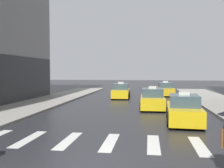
{
  "coord_description": "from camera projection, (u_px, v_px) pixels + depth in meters",
  "views": [
    {
      "loc": [
        1.6,
        -7.33,
        2.95
      ],
      "look_at": [
        -0.64,
        8.0,
        2.19
      ],
      "focal_mm": 40.56,
      "sensor_mm": 36.0,
      "label": 1
    }
  ],
  "objects": [
    {
      "name": "taxi_second",
      "position": [
        152.0,
        100.0,
        20.15
      ],
      "size": [
        1.98,
        4.56,
        1.8
      ],
      "color": "yellow",
      "rests_on": "ground"
    },
    {
      "name": "taxi_lead",
      "position": [
        184.0,
        110.0,
        14.6
      ],
      "size": [
        2.1,
        4.62,
        1.8
      ],
      "color": "yellow",
      "rests_on": "ground"
    },
    {
      "name": "crosswalk_markings",
      "position": [
        110.0,
        142.0,
        10.59
      ],
      "size": [
        11.3,
        2.8,
        0.01
      ],
      "color": "silver",
      "rests_on": "ground"
    },
    {
      "name": "taxi_third",
      "position": [
        121.0,
        92.0,
        28.21
      ],
      "size": [
        2.07,
        4.6,
        1.8
      ],
      "color": "yellow",
      "rests_on": "ground"
    },
    {
      "name": "taxi_fourth",
      "position": [
        165.0,
        90.0,
        31.18
      ],
      "size": [
        2.09,
        4.61,
        1.8
      ],
      "color": "gold",
      "rests_on": "ground"
    }
  ]
}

